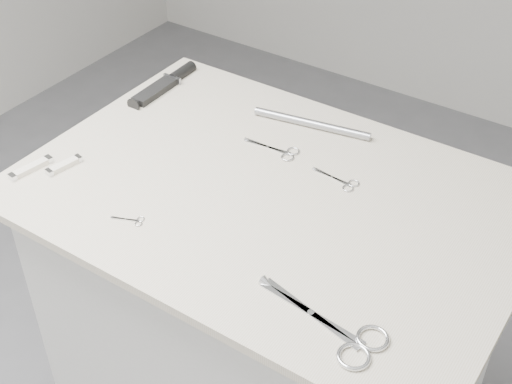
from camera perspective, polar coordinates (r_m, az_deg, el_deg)
The scene contains 10 objects.
plinth at distance 1.75m, azimuth 1.04°, elevation -12.16°, with size 0.90×0.60×0.90m, color silver.
display_board at distance 1.43m, azimuth 1.24°, elevation -0.32°, with size 1.00×0.70×0.02m, color beige.
large_shears at distance 1.16m, azimuth 7.04°, elevation -11.26°, with size 0.24×0.10×0.01m.
embroidery_scissors_a at distance 1.53m, azimuth 1.98°, elevation 3.29°, with size 0.13×0.05×0.00m.
embroidery_scissors_b at distance 1.45m, azimuth 6.88°, elevation 0.83°, with size 0.10×0.04×0.00m.
tiny_scissors at distance 1.37m, azimuth -9.89°, elevation -2.24°, with size 0.06×0.04×0.00m.
sheathed_knife at distance 1.78m, azimuth -7.09°, elevation 8.70°, with size 0.05×0.21×0.03m.
pocket_knife_a at distance 1.55m, azimuth -17.56°, elevation 1.87°, with size 0.04×0.10×0.01m.
pocket_knife_b at distance 1.53m, azimuth -15.10°, elevation 2.07°, with size 0.03×0.08×0.01m.
metal_rail at distance 1.61m, azimuth 4.47°, elevation 5.48°, with size 0.02×0.02×0.27m, color #92949A.
Camera 1 is at (0.59, -0.94, 1.80)m, focal length 50.00 mm.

